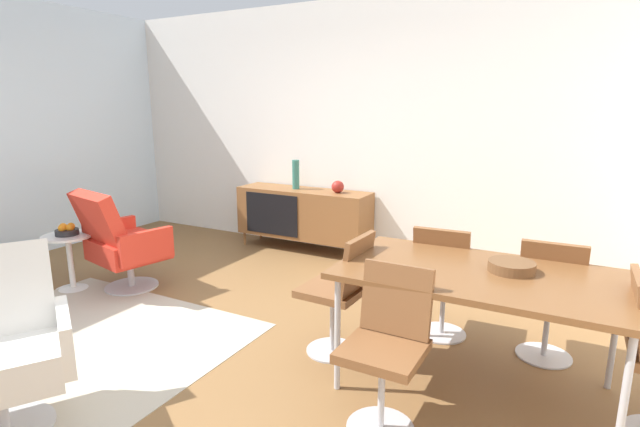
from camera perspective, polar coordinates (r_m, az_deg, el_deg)
The scene contains 16 objects.
ground_plane at distance 3.73m, azimuth -13.24°, elevation -14.31°, with size 8.32×8.32×0.00m, color brown.
wall_back at distance 5.54m, azimuth 4.28°, elevation 9.81°, with size 6.80×0.12×2.80m, color white.
sideboard at distance 5.64m, azimuth -1.99°, elevation 0.03°, with size 1.60×0.45×0.72m.
vase_cobalt at distance 5.37m, azimuth 2.11°, elevation 3.18°, with size 0.14×0.14×0.14m.
vase_sculptural_dark at distance 5.61m, azimuth -2.88°, elevation 4.62°, with size 0.08×0.08×0.34m.
dining_table at distance 2.94m, azimuth 18.43°, elevation -7.34°, with size 1.60×0.90×0.74m.
wooden_bowl_on_table at distance 2.98m, azimuth 21.69°, elevation -5.84°, with size 0.26×0.26×0.06m, color brown.
dining_chair_back_right at distance 3.51m, azimuth 25.52°, elevation -8.63°, with size 0.41×0.43×0.86m.
dining_chair_back_left at distance 3.60m, azimuth 14.31°, elevation -7.26°, with size 0.42×0.44×0.86m.
dining_chair_front_left at distance 2.61m, azimuth 7.94°, elevation -14.86°, with size 0.40×0.43×0.86m.
dining_chair_near_window at distance 3.27m, azimuth 2.45°, elevation -8.91°, with size 0.44×0.41×0.86m.
lounge_chair_red at distance 4.76m, azimuth -22.50°, elevation -2.99°, with size 0.81×0.77×0.95m.
side_table_round at distance 5.01m, azimuth -27.45°, elevation -4.44°, with size 0.44×0.44×0.52m.
fruit_bowl at distance 4.95m, azimuth -27.73°, elevation -1.76°, with size 0.20×0.20×0.11m.
magazine_stack at distance 5.64m, azimuth -31.97°, elevation -5.11°, with size 0.33×0.42×0.27m.
area_rug at distance 4.03m, azimuth -25.86°, elevation -13.09°, with size 2.20×1.70×0.01m, color #B7AD99.
Camera 1 is at (2.26, -2.45, 1.67)m, focal length 27.09 mm.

